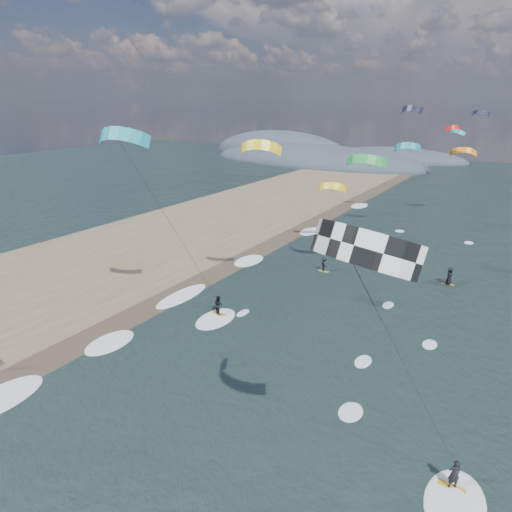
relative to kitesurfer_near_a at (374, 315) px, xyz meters
The scene contains 9 objects.
ground 14.97m from the kitesurfer_near_a, behind, with size 260.00×260.00×0.00m, color black.
sand_strip 37.09m from the kitesurfer_near_a, 166.49° to the left, with size 26.00×240.00×0.00m, color brown.
wet_sand_strip 26.25m from the kitesurfer_near_a, 159.80° to the left, with size 3.00×240.00×0.00m, color #382D23.
coastal_hills 120.24m from the kitesurfer_near_a, 117.57° to the left, with size 80.00×41.00×15.00m.
kitesurfer_near_a is the anchor object (origin of this frame).
kitesurfer_near_b 20.79m from the kitesurfer_near_a, 157.00° to the left, with size 7.09×8.62×16.01m.
far_kitesurfers 32.67m from the kitesurfer_near_a, 106.34° to the left, with size 13.06×13.11×1.76m.
bg_kite_field 52.70m from the kitesurfer_near_a, 102.13° to the left, with size 13.86×76.98×9.60m.
shoreline_surf 27.16m from the kitesurfer_near_a, 148.60° to the left, with size 2.40×79.40×0.11m.
Camera 1 is at (14.33, -11.21, 17.33)m, focal length 30.00 mm.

